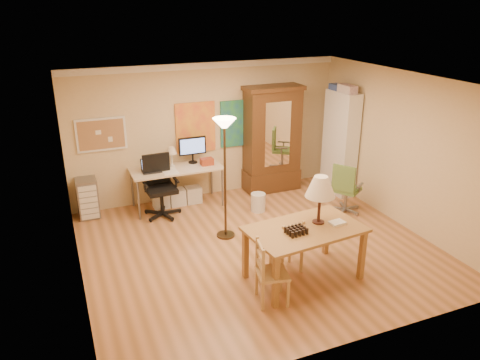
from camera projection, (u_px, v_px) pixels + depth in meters
name	position (u px, v px, depth m)	size (l,w,h in m)	color
floor	(258.00, 247.00, 7.68)	(5.50, 5.50, 0.00)	#936034
crown_molding	(206.00, 65.00, 8.85)	(5.50, 0.08, 0.12)	white
corkboard	(101.00, 135.00, 8.55)	(0.90, 0.04, 0.62)	tan
art_panel_left	(196.00, 128.00, 9.20)	(0.80, 0.04, 1.00)	yellow
art_panel_right	(238.00, 123.00, 9.52)	(0.75, 0.04, 0.95)	#216586
dining_table	(311.00, 216.00, 6.57)	(1.70, 1.13, 1.52)	brown
ladder_chair_back	(287.00, 247.00, 6.88)	(0.42, 0.41, 0.85)	tan
ladder_chair_left	(270.00, 274.00, 6.17)	(0.47, 0.49, 0.90)	tan
torchiere_lamp	(225.00, 143.00, 7.46)	(0.38, 0.38, 2.07)	#382716
computer_desk	(178.00, 182.00, 9.11)	(1.74, 0.76, 1.32)	#C3B18F
office_chair_black	(161.00, 200.00, 8.74)	(0.71, 0.71, 1.15)	black
office_chair_green	(345.00, 199.00, 8.88)	(0.62, 0.62, 0.99)	slate
drawer_cart	(88.00, 198.00, 8.66)	(0.37, 0.44, 0.74)	slate
armoire	(272.00, 146.00, 9.74)	(1.20, 0.57, 2.20)	#3E2911
bookshelf	(340.00, 143.00, 9.57)	(0.32, 0.85, 2.12)	white
wastebin	(258.00, 202.00, 8.96)	(0.28, 0.28, 0.35)	silver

